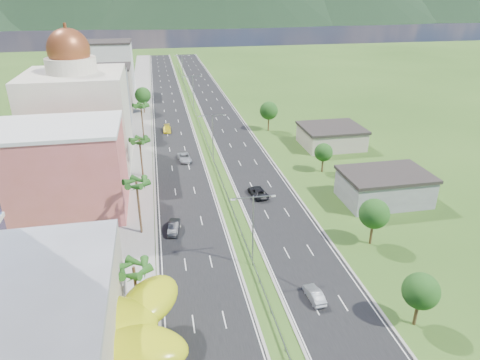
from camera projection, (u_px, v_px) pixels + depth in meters
ground at (271, 313)px, 51.65m from camera, size 500.00×500.00×0.00m
road_left at (171, 116)px, 130.75m from camera, size 11.00×260.00×0.04m
road_right at (219, 113)px, 133.40m from camera, size 11.00×260.00×0.04m
sidewalk_left at (139, 117)px, 129.05m from camera, size 7.00×260.00×0.12m
median_guardrail at (202, 130)px, 115.74m from camera, size 0.10×216.06×0.76m
streetlight_median_b at (253, 224)px, 57.81m from camera, size 6.04×0.25×11.00m
streetlight_median_c at (213, 133)px, 93.56m from camera, size 6.04×0.25×11.00m
streetlight_median_d at (193, 89)px, 133.77m from camera, size 6.04×0.25×11.00m
streetlight_median_e at (182, 66)px, 173.99m from camera, size 6.04×0.25×11.00m
lime_canopy at (88, 329)px, 42.48m from camera, size 18.00×15.00×7.40m
pink_shophouse at (63, 172)px, 72.21m from camera, size 20.00×15.00×15.00m
domed_building at (79, 113)px, 91.17m from camera, size 20.00×20.00×28.70m
midrise_grey at (98, 101)px, 115.07m from camera, size 16.00×15.00×16.00m
midrise_beige at (106, 89)px, 135.35m from camera, size 16.00×15.00×13.00m
midrise_white at (110, 69)px, 154.88m from camera, size 16.00×15.00×18.00m
shed_near at (384, 188)px, 77.92m from camera, size 15.00×10.00×5.00m
shed_far at (331, 137)px, 105.21m from camera, size 14.00×12.00×4.40m
palm_tree_b at (134, 270)px, 47.79m from camera, size 3.60×3.60×8.10m
palm_tree_c at (137, 185)px, 65.07m from camera, size 3.60×3.60×9.60m
palm_tree_d at (140, 142)px, 86.02m from camera, size 3.60×3.60×8.60m
palm_tree_e at (141, 107)px, 108.04m from camera, size 3.60×3.60×9.40m
leafy_tree_lfar at (143, 95)px, 131.51m from camera, size 4.90×4.90×8.05m
leafy_tree_ra at (421, 291)px, 48.05m from camera, size 4.20×4.20×6.90m
leafy_tree_rb at (374, 214)px, 63.61m from camera, size 4.55×4.55×7.47m
leafy_tree_rc at (324, 152)px, 89.49m from camera, size 3.85×3.85×6.33m
leafy_tree_rd at (269, 111)px, 115.10m from camera, size 4.90×4.90×8.05m
mountain_ridge at (217, 23)px, 464.43m from camera, size 860.00×140.00×90.00m
car_dark_left at (174, 227)px, 68.52m from camera, size 2.41×5.02×1.59m
car_silver_mid_left at (184, 158)px, 96.56m from camera, size 3.11×5.83×1.56m
car_yellow_far_left at (167, 129)px, 116.14m from camera, size 2.18×5.12×1.47m
car_silver_right at (314, 294)px, 53.66m from camera, size 1.79×4.44×1.43m
car_dark_far_right at (258, 192)px, 80.33m from camera, size 3.31×5.98×1.58m
motorcycle at (172, 333)px, 47.84m from camera, size 0.93×2.06×1.27m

